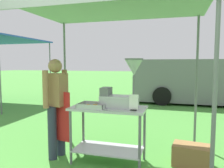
# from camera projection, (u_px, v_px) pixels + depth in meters

# --- Properties ---
(ground_plane) EXTENTS (70.00, 70.00, 0.00)m
(ground_plane) POSITION_uv_depth(u_px,v_px,m) (149.00, 105.00, 8.21)
(ground_plane) COLOR #478E38
(stall_canopy) EXTENTS (2.91, 2.23, 2.46)m
(stall_canopy) POSITION_uv_depth(u_px,v_px,m) (110.00, 9.00, 3.35)
(stall_canopy) COLOR slate
(stall_canopy) RESTS_ON ground
(donut_cart) EXTENTS (1.15, 0.58, 0.87)m
(donut_cart) POSITION_uv_depth(u_px,v_px,m) (108.00, 123.00, 3.42)
(donut_cart) COLOR #B7B7BC
(donut_cart) RESTS_ON ground
(donut_tray) EXTENTS (0.42, 0.32, 0.07)m
(donut_tray) POSITION_uv_depth(u_px,v_px,m) (92.00, 106.00, 3.34)
(donut_tray) COLOR #B7B7BC
(donut_tray) RESTS_ON donut_cart
(donut_fryer) EXTENTS (0.63, 0.28, 0.74)m
(donut_fryer) POSITION_uv_depth(u_px,v_px,m) (123.00, 89.00, 3.32)
(donut_fryer) COLOR #B7B7BC
(donut_fryer) RESTS_ON donut_cart
(menu_sign) EXTENTS (0.13, 0.05, 0.23)m
(menu_sign) POSITION_uv_depth(u_px,v_px,m) (134.00, 104.00, 3.13)
(menu_sign) COLOR black
(menu_sign) RESTS_ON donut_cart
(vendor) EXTENTS (0.47, 0.54, 1.61)m
(vendor) POSITION_uv_depth(u_px,v_px,m) (56.00, 103.00, 3.59)
(vendor) COLOR #2D3347
(vendor) RESTS_ON ground
(supply_crate) EXTENTS (0.60, 0.41, 0.32)m
(supply_crate) POSITION_uv_depth(u_px,v_px,m) (192.00, 155.00, 3.33)
(supply_crate) COLOR olive
(supply_crate) RESTS_ON ground
(van_grey) EXTENTS (5.72, 2.18, 1.69)m
(van_grey) POSITION_uv_depth(u_px,v_px,m) (212.00, 81.00, 8.47)
(van_grey) COLOR slate
(van_grey) RESTS_ON ground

